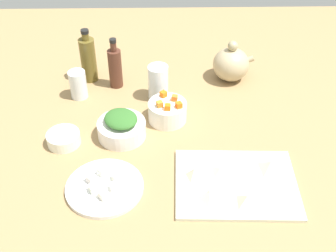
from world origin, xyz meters
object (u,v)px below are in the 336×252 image
bowl_carrots (169,111)px  teapot (231,64)px  bowl_greens (122,129)px  drinking_glass_1 (158,83)px  bottle_0 (115,67)px  plate_tofu (105,187)px  bottle_1 (88,59)px  bowl_small_side (64,139)px  drinking_glass_0 (78,84)px  cutting_board (236,184)px

bowl_carrots → teapot: 33.24cm
bowl_greens → drinking_glass_1: bearing=60.8°
bottle_0 → plate_tofu: bearing=-89.6°
teapot → bottle_1: 51.26cm
bowl_small_side → bottle_0: (13.74, 31.08, 5.82)cm
bowl_greens → bowl_small_side: (-17.47, -3.12, -0.76)cm
bowl_greens → bowl_carrots: bearing=28.5°
bowl_carrots → drinking_glass_0: bearing=156.4°
teapot → drinking_glass_0: 54.76cm
bowl_small_side → bottle_1: bearing=83.7°
bowl_small_side → plate_tofu: bearing=-53.4°
plate_tofu → bottle_0: 50.55cm
cutting_board → drinking_glass_0: size_ratio=3.34×
cutting_board → teapot: 53.56cm
bowl_small_side → drinking_glass_0: drinking_glass_0 is taller
bottle_1 → cutting_board: bearing=-49.2°
bowl_greens → bottle_0: (-3.74, 27.96, 5.06)cm
teapot → drinking_glass_0: teapot is taller
bowl_carrots → bottle_1: size_ratio=0.62×
bottle_1 → drinking_glass_1: bearing=-25.8°
plate_tofu → teapot: teapot is taller
bowl_greens → teapot: teapot is taller
bowl_carrots → bottle_1: bottle_1 is taller
plate_tofu → bowl_carrots: size_ratio=1.71×
bottle_0 → drinking_glass_1: 16.98cm
drinking_glass_1 → bottle_0: bearing=152.8°
bowl_greens → bowl_carrots: bowl_carrots is taller
cutting_board → bottle_0: 61.60cm
bowl_carrots → plate_tofu: bearing=-121.0°
bowl_carrots → teapot: teapot is taller
bowl_small_side → teapot: 65.36cm
bowl_small_side → bottle_0: bearing=66.2°
bowl_small_side → drinking_glass_1: drinking_glass_1 is taller
bowl_greens → bottle_1: 35.46cm
drinking_glass_0 → bowl_small_side: bearing=-93.2°
bowl_small_side → drinking_glass_1: bearing=39.0°
bowl_carrots → drinking_glass_1: 13.08cm
teapot → bottle_1: bottle_1 is taller
bowl_greens → bottle_0: bearing=97.6°
plate_tofu → bottle_1: (-10.16, 54.31, 7.97)cm
teapot → bowl_small_side: bearing=-147.7°
cutting_board → bottle_0: (-36.30, 49.24, 7.18)cm
teapot → drinking_glass_0: bearing=-169.1°
cutting_board → bowl_small_side: size_ratio=3.29×
cutting_board → bowl_small_side: bowl_small_side is taller
plate_tofu → bowl_carrots: 35.12cm
bottle_1 → drinking_glass_1: bottle_1 is taller
bowl_greens → teapot: (37.65, 31.73, 3.58)cm
bowl_greens → bottle_1: bearing=112.8°
cutting_board → bottle_0: bottle_0 is taller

